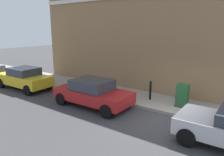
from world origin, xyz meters
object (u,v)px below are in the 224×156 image
at_px(bollard_far_kerb, 114,88).
at_px(car_yellow, 24,78).
at_px(utility_cabinet, 182,96).
at_px(bollard_near_cabinet, 150,90).
at_px(car_red, 93,92).

bearing_deg(bollard_far_kerb, car_yellow, 104.00).
xyz_separation_m(utility_cabinet, bollard_near_cabinet, (0.10, 1.77, 0.02)).
height_order(car_yellow, bollard_near_cabinet, car_yellow).
bearing_deg(car_yellow, car_red, -179.26).
relative_size(car_red, car_yellow, 0.99).
bearing_deg(car_red, car_yellow, 1.39).
distance_m(utility_cabinet, bollard_near_cabinet, 1.77).
xyz_separation_m(car_yellow, utility_cabinet, (2.41, -9.73, -0.06)).
height_order(car_yellow, utility_cabinet, car_yellow).
relative_size(utility_cabinet, bollard_far_kerb, 1.11).
bearing_deg(bollard_far_kerb, car_red, 164.76).
bearing_deg(bollard_far_kerb, utility_cabinet, -76.20).
relative_size(utility_cabinet, bollard_near_cabinet, 1.11).
bearing_deg(car_red, bollard_near_cabinet, -132.80).
height_order(car_yellow, bollard_far_kerb, car_yellow).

